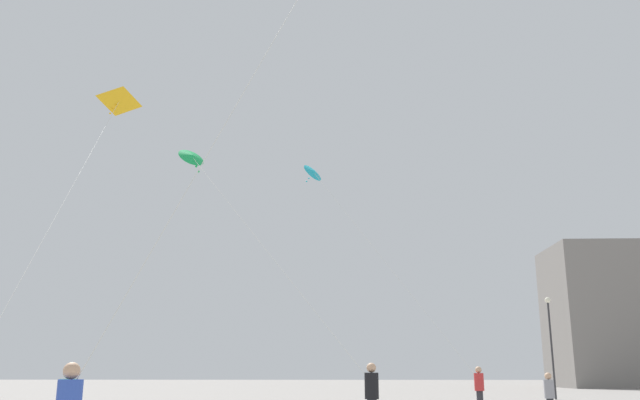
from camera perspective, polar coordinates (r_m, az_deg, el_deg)
person_in_black at (r=19.93m, az=4.46°, el=-16.15°), size 0.40×0.40×1.86m
person_in_red at (r=29.88m, az=13.49°, el=-15.29°), size 0.40×0.40×1.84m
person_in_grey at (r=25.13m, az=19.07°, el=-15.43°), size 0.35×0.35×1.58m
kite_cyan_diamond at (r=41.68m, az=-0.52°, el=2.33°), size 8.48×11.33×13.11m
kite_amber_delta at (r=35.44m, az=-16.97°, el=7.84°), size 3.24×15.54×14.19m
kite_emerald_diamond at (r=30.75m, az=-10.85°, el=3.59°), size 8.54×9.27×10.33m
lamppost_east at (r=44.48m, az=19.13°, el=-10.64°), size 0.36×0.36×6.18m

